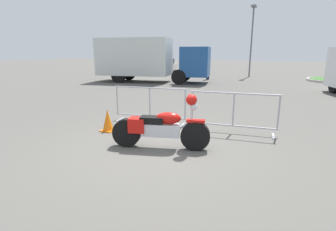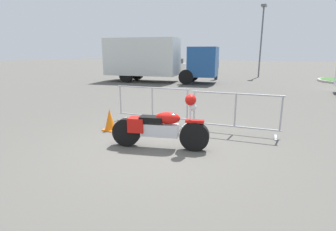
# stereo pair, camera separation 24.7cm
# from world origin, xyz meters

# --- Properties ---
(ground_plane) EXTENTS (120.00, 120.00, 0.00)m
(ground_plane) POSITION_xyz_m (0.00, 0.00, 0.00)
(ground_plane) COLOR #54514C
(motorcycle) EXTENTS (2.12, 0.75, 1.22)m
(motorcycle) POSITION_xyz_m (0.02, 0.02, 0.46)
(motorcycle) COLOR black
(motorcycle) RESTS_ON ground
(crowd_barrier_near) EXTENTS (2.25, 0.66, 1.07)m
(crowd_barrier_near) POSITION_xyz_m (-1.20, 1.78, 0.55)
(crowd_barrier_near) COLOR #9EA0A5
(crowd_barrier_near) RESTS_ON ground
(crowd_barrier_far) EXTENTS (2.25, 0.66, 1.07)m
(crowd_barrier_far) POSITION_xyz_m (1.24, 1.78, 0.55)
(crowd_barrier_far) COLOR #9EA0A5
(crowd_barrier_far) RESTS_ON ground
(box_truck) EXTENTS (7.99, 3.67, 2.98)m
(box_truck) POSITION_xyz_m (-6.63, 11.36, 1.64)
(box_truck) COLOR silver
(box_truck) RESTS_ON ground
(parked_car_green) EXTENTS (2.36, 4.34, 1.39)m
(parked_car_green) POSITION_xyz_m (-11.81, 18.83, 0.71)
(parked_car_green) COLOR #236B38
(parked_car_green) RESTS_ON ground
(parked_car_white) EXTENTS (2.37, 4.37, 1.41)m
(parked_car_white) POSITION_xyz_m (-8.86, 18.94, 0.71)
(parked_car_white) COLOR white
(parked_car_white) RESTS_ON ground
(parked_car_tan) EXTENTS (2.33, 4.29, 1.38)m
(parked_car_tan) POSITION_xyz_m (-5.92, 19.41, 0.70)
(parked_car_tan) COLOR tan
(parked_car_tan) RESTS_ON ground
(pedestrian) EXTENTS (0.47, 0.47, 1.69)m
(pedestrian) POSITION_xyz_m (-3.22, 14.76, 0.92)
(pedestrian) COLOR #262838
(pedestrian) RESTS_ON ground
(traffic_cone) EXTENTS (0.34, 0.34, 0.59)m
(traffic_cone) POSITION_xyz_m (-1.83, 0.59, 0.29)
(traffic_cone) COLOR orange
(traffic_cone) RESTS_ON ground
(street_lamp) EXTENTS (0.36, 0.70, 5.68)m
(street_lamp) POSITION_xyz_m (-0.64, 18.29, 3.71)
(street_lamp) COLOR #595B60
(street_lamp) RESTS_ON ground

